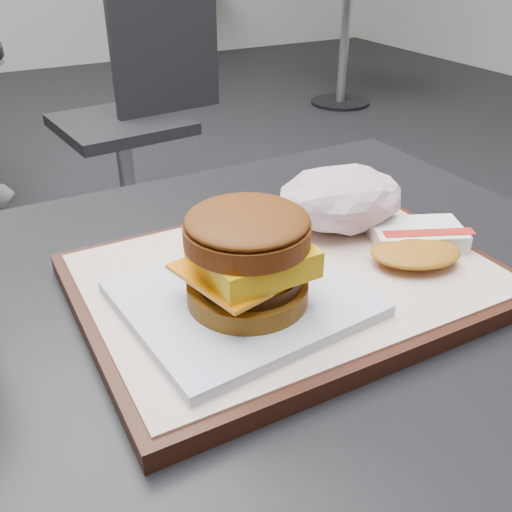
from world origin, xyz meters
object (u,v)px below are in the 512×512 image
(customer_table, at_px, (239,435))
(serving_tray, at_px, (288,280))
(breakfast_sandwich, at_px, (246,268))
(hash_brown, at_px, (416,242))
(neighbor_chair, at_px, (138,107))
(crumpled_wrapper, at_px, (342,199))

(customer_table, height_order, serving_tray, serving_tray)
(serving_tray, distance_m, breakfast_sandwich, 0.09)
(customer_table, bearing_deg, hash_brown, -13.38)
(customer_table, xyz_separation_m, neighbor_chair, (0.39, 1.57, -0.07))
(crumpled_wrapper, height_order, neighbor_chair, neighbor_chair)
(breakfast_sandwich, xyz_separation_m, hash_brown, (0.19, 0.01, -0.03))
(breakfast_sandwich, distance_m, neighbor_chair, 1.70)
(hash_brown, relative_size, crumpled_wrapper, 0.98)
(customer_table, xyz_separation_m, breakfast_sandwich, (-0.01, -0.05, 0.24))
(serving_tray, xyz_separation_m, hash_brown, (0.13, -0.03, 0.02))
(customer_table, relative_size, serving_tray, 2.11)
(breakfast_sandwich, height_order, crumpled_wrapper, breakfast_sandwich)
(serving_tray, bearing_deg, customer_table, 164.10)
(customer_table, distance_m, crumpled_wrapper, 0.28)
(serving_tray, relative_size, neighbor_chair, 0.43)
(hash_brown, bearing_deg, customer_table, 166.62)
(serving_tray, height_order, crumpled_wrapper, crumpled_wrapper)
(serving_tray, relative_size, breakfast_sandwich, 1.86)
(serving_tray, xyz_separation_m, neighbor_chair, (0.35, 1.59, -0.27))
(hash_brown, height_order, crumpled_wrapper, crumpled_wrapper)
(serving_tray, distance_m, neighbor_chair, 1.65)
(breakfast_sandwich, bearing_deg, serving_tray, 28.34)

